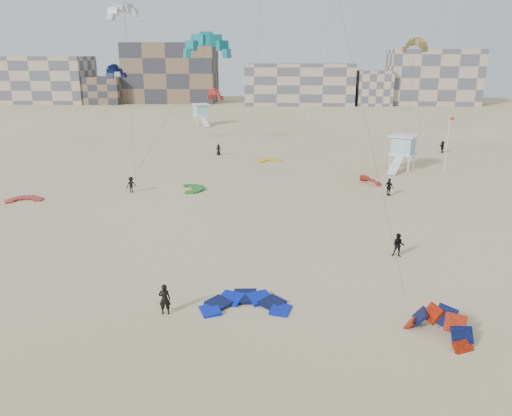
# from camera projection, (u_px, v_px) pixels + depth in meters

# --- Properties ---
(ground) EXTENTS (320.00, 320.00, 0.00)m
(ground) POSITION_uv_depth(u_px,v_px,m) (177.00, 311.00, 29.22)
(ground) COLOR beige
(ground) RESTS_ON ground
(kite_ground_blue) EXTENTS (5.16, 5.39, 1.15)m
(kite_ground_blue) POSITION_uv_depth(u_px,v_px,m) (245.00, 307.00, 29.73)
(kite_ground_blue) COLOR #001CDC
(kite_ground_blue) RESTS_ON ground
(kite_ground_orange) EXTENTS (5.16, 5.17, 3.71)m
(kite_ground_orange) POSITION_uv_depth(u_px,v_px,m) (438.00, 336.00, 26.67)
(kite_ground_orange) COLOR red
(kite_ground_orange) RESTS_ON ground
(kite_ground_red) EXTENTS (4.18, 4.32, 0.61)m
(kite_ground_red) POSITION_uv_depth(u_px,v_px,m) (24.00, 200.00, 51.49)
(kite_ground_red) COLOR #B73318
(kite_ground_red) RESTS_ON ground
(kite_ground_green) EXTENTS (4.59, 4.43, 0.63)m
(kite_ground_green) POSITION_uv_depth(u_px,v_px,m) (192.00, 189.00, 55.74)
(kite_ground_green) COLOR #2B7E1F
(kite_ground_green) RESTS_ON ground
(kite_ground_red_far) EXTENTS (4.18, 4.14, 3.01)m
(kite_ground_red_far) POSITION_uv_depth(u_px,v_px,m) (370.00, 184.00, 58.25)
(kite_ground_red_far) COLOR #B73318
(kite_ground_red_far) RESTS_ON ground
(kite_ground_yellow) EXTENTS (3.96, 4.07, 0.66)m
(kite_ground_yellow) POSITION_uv_depth(u_px,v_px,m) (269.00, 161.00, 70.46)
(kite_ground_yellow) COLOR #DCC505
(kite_ground_yellow) RESTS_ON ground
(kitesurfer_main) EXTENTS (0.73, 0.52, 1.87)m
(kitesurfer_main) POSITION_uv_depth(u_px,v_px,m) (165.00, 299.00, 28.68)
(kitesurfer_main) COLOR black
(kitesurfer_main) RESTS_ON ground
(kitesurfer_b) EXTENTS (1.02, 0.88, 1.79)m
(kitesurfer_b) POSITION_uv_depth(u_px,v_px,m) (398.00, 245.00, 36.94)
(kitesurfer_b) COLOR black
(kitesurfer_b) RESTS_ON ground
(kitesurfer_c) EXTENTS (1.27, 1.22, 1.74)m
(kitesurfer_c) POSITION_uv_depth(u_px,v_px,m) (131.00, 185.00, 54.27)
(kitesurfer_c) COLOR black
(kitesurfer_c) RESTS_ON ground
(kitesurfer_d) EXTENTS (1.02, 1.16, 1.88)m
(kitesurfer_d) POSITION_uv_depth(u_px,v_px,m) (389.00, 187.00, 53.03)
(kitesurfer_d) COLOR black
(kitesurfer_d) RESTS_ON ground
(kitesurfer_e) EXTENTS (0.83, 0.57, 1.63)m
(kitesurfer_e) POSITION_uv_depth(u_px,v_px,m) (218.00, 150.00, 74.54)
(kitesurfer_e) COLOR black
(kitesurfer_e) RESTS_ON ground
(kitesurfer_f) EXTENTS (0.55, 1.67, 1.80)m
(kitesurfer_f) POSITION_uv_depth(u_px,v_px,m) (442.00, 147.00, 76.41)
(kitesurfer_f) COLOR black
(kitesurfer_f) RESTS_ON ground
(kite_fly_teal_a) EXTENTS (11.56, 6.82, 15.09)m
(kite_fly_teal_a) POSITION_uv_depth(u_px,v_px,m) (207.00, 48.00, 41.32)
(kite_fly_teal_a) COLOR teal
(kite_fly_teal_a) RESTS_ON ground
(kite_fly_grey) EXTENTS (5.00, 5.02, 18.93)m
(kite_fly_grey) POSITION_uv_depth(u_px,v_px,m) (125.00, 14.00, 52.54)
(kite_fly_grey) COLOR silver
(kite_fly_grey) RESTS_ON ground
(kite_fly_olive) EXTENTS (4.15, 6.22, 15.44)m
(kite_fly_olive) POSITION_uv_depth(u_px,v_px,m) (415.00, 46.00, 57.72)
(kite_fly_olive) COLOR brown
(kite_fly_olive) RESTS_ON ground
(kite_fly_navy) EXTENTS (4.93, 8.26, 12.27)m
(kite_fly_navy) POSITION_uv_depth(u_px,v_px,m) (116.00, 73.00, 76.49)
(kite_fly_navy) COLOR #0C173D
(kite_fly_navy) RESTS_ON ground
(kite_fly_red) EXTENTS (4.91, 4.85, 8.29)m
(kite_fly_red) POSITION_uv_depth(u_px,v_px,m) (215.00, 96.00, 82.00)
(kite_fly_red) COLOR #B73318
(kite_fly_red) RESTS_ON ground
(lifeguard_tower_near) EXTENTS (4.28, 6.70, 4.47)m
(lifeguard_tower_near) POSITION_uv_depth(u_px,v_px,m) (403.00, 153.00, 64.96)
(lifeguard_tower_near) COLOR white
(lifeguard_tower_near) RESTS_ON ground
(lifeguard_tower_far) EXTENTS (4.23, 6.70, 4.48)m
(lifeguard_tower_far) POSITION_uv_depth(u_px,v_px,m) (201.00, 115.00, 106.29)
(lifeguard_tower_far) COLOR white
(lifeguard_tower_far) RESTS_ON ground
(flagpole) EXTENTS (0.59, 0.09, 7.29)m
(flagpole) POSITION_uv_depth(u_px,v_px,m) (447.00, 143.00, 62.64)
(flagpole) COLOR white
(flagpole) RESTS_ON ground
(condo_west_a) EXTENTS (30.00, 15.00, 14.00)m
(condo_west_a) POSITION_uv_depth(u_px,v_px,m) (42.00, 80.00, 155.19)
(condo_west_a) COLOR tan
(condo_west_a) RESTS_ON ground
(condo_west_b) EXTENTS (28.00, 14.00, 18.00)m
(condo_west_b) POSITION_uv_depth(u_px,v_px,m) (171.00, 73.00, 156.14)
(condo_west_b) COLOR brown
(condo_west_b) RESTS_ON ground
(condo_mid) EXTENTS (32.00, 16.00, 12.00)m
(condo_mid) POSITION_uv_depth(u_px,v_px,m) (299.00, 84.00, 150.92)
(condo_mid) COLOR tan
(condo_mid) RESTS_ON ground
(condo_east) EXTENTS (26.00, 14.00, 16.00)m
(condo_east) POSITION_uv_depth(u_px,v_px,m) (432.00, 77.00, 149.96)
(condo_east) COLOR tan
(condo_east) RESTS_ON ground
(condo_fill_left) EXTENTS (12.00, 10.00, 8.00)m
(condo_fill_left) POSITION_uv_depth(u_px,v_px,m) (103.00, 90.00, 153.03)
(condo_fill_left) COLOR brown
(condo_fill_left) RESTS_ON ground
(condo_fill_right) EXTENTS (10.00, 10.00, 10.00)m
(condo_fill_right) POSITION_uv_depth(u_px,v_px,m) (373.00, 88.00, 148.05)
(condo_fill_right) COLOR tan
(condo_fill_right) RESTS_ON ground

